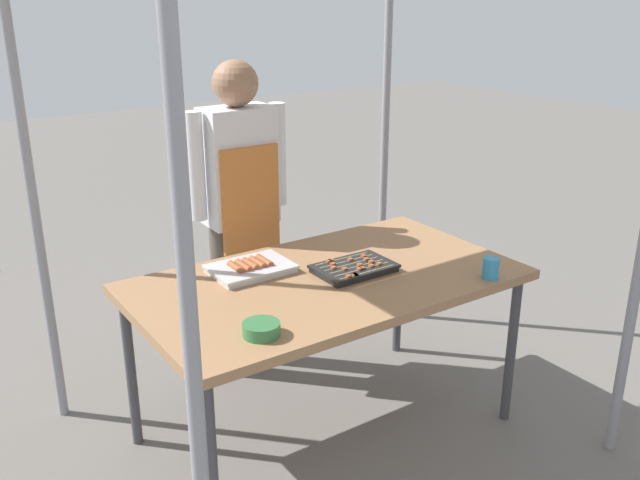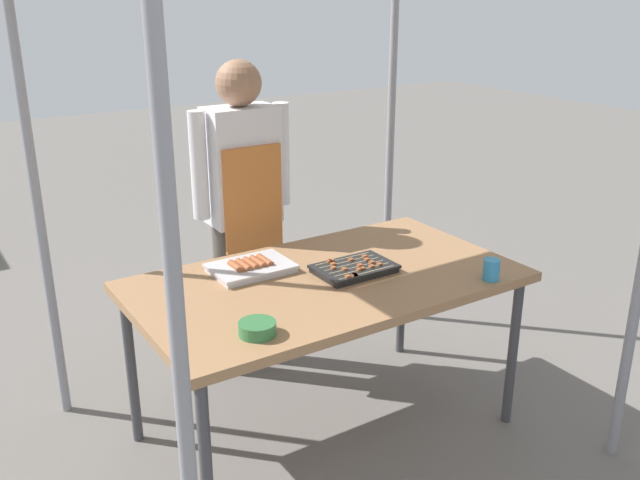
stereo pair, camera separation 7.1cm
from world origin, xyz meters
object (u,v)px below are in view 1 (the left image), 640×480
(condiment_bowl, at_px, (261,329))
(drink_cup_near_edge, at_px, (491,268))
(vendor_woman, at_px, (240,196))
(stall_table, at_px, (327,289))
(tray_meat_skewers, at_px, (354,268))
(tray_grilled_sausages, at_px, (251,268))

(condiment_bowl, height_order, drink_cup_near_edge, drink_cup_near_edge)
(drink_cup_near_edge, height_order, vendor_woman, vendor_woman)
(condiment_bowl, xyz_separation_m, vendor_woman, (0.46, 1.01, 0.16))
(stall_table, relative_size, condiment_bowl, 11.99)
(stall_table, xyz_separation_m, drink_cup_near_edge, (0.56, -0.39, 0.10))
(tray_meat_skewers, relative_size, vendor_woman, 0.21)
(vendor_woman, bearing_deg, tray_meat_skewers, 101.38)
(condiment_bowl, bearing_deg, tray_grilled_sausages, 64.91)
(condiment_bowl, relative_size, drink_cup_near_edge, 1.48)
(tray_grilled_sausages, relative_size, vendor_woman, 0.21)
(tray_meat_skewers, xyz_separation_m, vendor_woman, (-0.15, 0.73, 0.17))
(condiment_bowl, bearing_deg, drink_cup_near_edge, -5.09)
(stall_table, distance_m, drink_cup_near_edge, 0.69)
(tray_grilled_sausages, relative_size, condiment_bowl, 2.54)
(tray_grilled_sausages, bearing_deg, condiment_bowl, -115.09)
(drink_cup_near_edge, xyz_separation_m, vendor_woman, (-0.58, 1.10, 0.14))
(tray_meat_skewers, distance_m, condiment_bowl, 0.67)
(stall_table, xyz_separation_m, tray_grilled_sausages, (-0.24, 0.22, 0.07))
(stall_table, bearing_deg, drink_cup_near_edge, -34.89)
(tray_grilled_sausages, height_order, vendor_woman, vendor_woman)
(stall_table, distance_m, condiment_bowl, 0.57)
(drink_cup_near_edge, distance_m, vendor_woman, 1.25)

